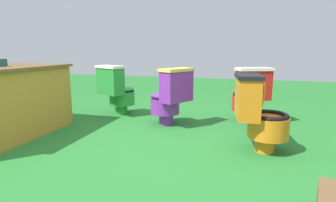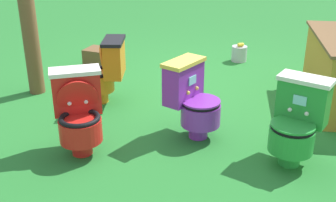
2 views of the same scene
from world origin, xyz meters
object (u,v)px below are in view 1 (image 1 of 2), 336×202
object	(u,v)px
toilet_orange	(259,113)
toilet_green	(117,90)
toilet_purple	(170,97)
vendor_table	(0,102)
toilet_red	(249,94)

from	to	relation	value
toilet_orange	toilet_green	xyz separation A→B (m)	(0.95, 1.94, -0.00)
toilet_purple	toilet_orange	bearing A→B (deg)	-93.26
toilet_purple	vendor_table	world-z (taller)	vendor_table
toilet_red	toilet_green	distance (m)	1.85
toilet_purple	toilet_green	distance (m)	0.96
toilet_purple	vendor_table	bearing A→B (deg)	149.11
toilet_green	toilet_purple	bearing A→B (deg)	5.45
toilet_red	vendor_table	size ratio (longest dim) A/B	0.49
toilet_red	vendor_table	bearing A→B (deg)	-175.31
toilet_red	vendor_table	world-z (taller)	vendor_table
toilet_orange	toilet_red	bearing A→B (deg)	176.77
toilet_orange	toilet_purple	bearing A→B (deg)	-129.41
toilet_green	toilet_orange	bearing A→B (deg)	-1.05
toilet_purple	vendor_table	distance (m)	1.90
vendor_table	toilet_green	bearing A→B (deg)	-29.10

